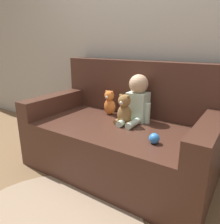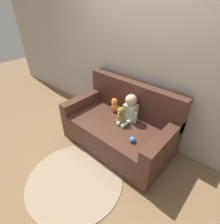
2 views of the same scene
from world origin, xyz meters
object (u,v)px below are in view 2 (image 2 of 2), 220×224
(plush_toy_side, at_px, (115,105))
(toy_ball, at_px, (133,140))
(teddy_bear_brown, at_px, (121,116))
(couch, at_px, (120,126))
(person_baby, at_px, (130,109))

(plush_toy_side, xyz_separation_m, toy_ball, (0.65, -0.39, -0.08))
(teddy_bear_brown, height_order, plush_toy_side, teddy_bear_brown)
(teddy_bear_brown, bearing_deg, toy_ball, -29.96)
(plush_toy_side, bearing_deg, toy_ball, -30.98)
(couch, relative_size, person_baby, 3.89)
(person_baby, xyz_separation_m, teddy_bear_brown, (-0.05, -0.15, -0.07))
(couch, height_order, plush_toy_side, couch)
(person_baby, bearing_deg, toy_ball, -48.11)
(teddy_bear_brown, bearing_deg, person_baby, 72.39)
(person_baby, distance_m, plush_toy_side, 0.33)
(couch, height_order, toy_ball, couch)
(person_baby, relative_size, plush_toy_side, 1.74)
(person_baby, xyz_separation_m, toy_ball, (0.33, -0.37, -0.16))
(person_baby, xyz_separation_m, plush_toy_side, (-0.32, 0.02, -0.07))
(toy_ball, bearing_deg, plush_toy_side, 149.02)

